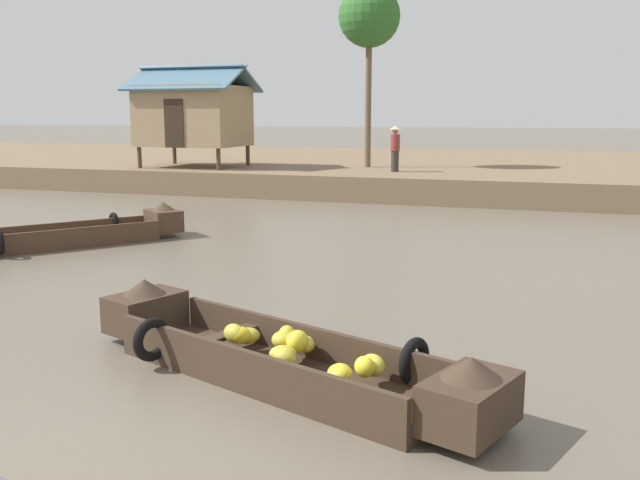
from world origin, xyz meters
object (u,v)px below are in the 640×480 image
at_px(palm_tree_near, 369,18).
at_px(banana_boat, 279,355).
at_px(stilt_house_left, 194,114).
at_px(vendor_person, 395,146).
at_px(cargo_boat_upstream, 62,234).

bearing_deg(palm_tree_near, banana_boat, -78.06).
distance_m(stilt_house_left, palm_tree_near, 7.78).
xyz_separation_m(banana_boat, vendor_person, (-2.70, 18.08, 1.52)).
relative_size(banana_boat, vendor_person, 3.22).
distance_m(cargo_boat_upstream, vendor_person, 13.23).
bearing_deg(vendor_person, banana_boat, -81.50).
relative_size(banana_boat, stilt_house_left, 1.19).
bearing_deg(vendor_person, palm_tree_near, 128.62).
xyz_separation_m(cargo_boat_upstream, vendor_person, (4.92, 12.19, 1.52)).
xyz_separation_m(banana_boat, palm_tree_near, (-4.23, 19.99, 6.29)).
relative_size(banana_boat, cargo_boat_upstream, 1.07).
distance_m(banana_boat, cargo_boat_upstream, 9.63).
bearing_deg(palm_tree_near, stilt_house_left, -162.90).
relative_size(banana_boat, palm_tree_near, 0.77).
xyz_separation_m(banana_boat, cargo_boat_upstream, (-7.62, 5.90, 0.00)).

